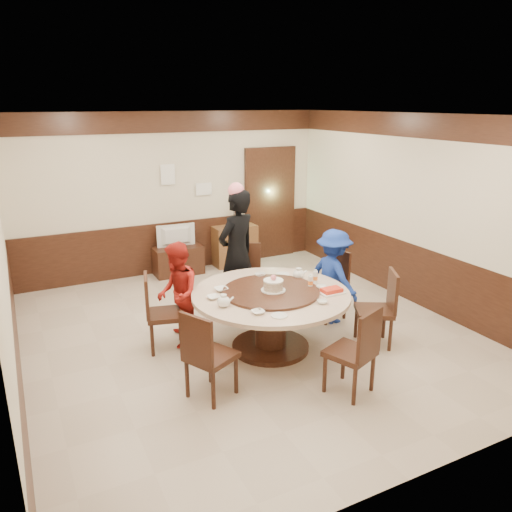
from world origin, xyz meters
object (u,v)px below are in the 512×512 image
banquet_table (271,309)px  side_cabinet (235,245)px  person_blue (333,276)px  tv_stand (178,260)px  television (177,236)px  thermos (237,216)px  birthday_cake (273,285)px  person_standing (237,253)px  person_red (178,294)px  shrimp_platter (332,291)px

banquet_table → side_cabinet: 3.42m
person_blue → tv_stand: 3.19m
side_cabinet → tv_stand: bearing=-178.5°
television → thermos: size_ratio=1.80×
person_blue → television: 3.16m
birthday_cake → television: bearing=92.5°
tv_stand → thermos: 1.36m
banquet_table → person_standing: bearing=85.5°
person_standing → tv_stand: size_ratio=2.14×
banquet_table → television: television is taller
banquet_table → birthday_cake: 0.32m
person_red → television: person_red is taller
person_red → shrimp_platter: person_red is taller
person_standing → birthday_cake: (-0.07, -1.20, -0.06)m
person_standing → person_red: 1.20m
birthday_cake → side_cabinet: birthday_cake is taller
banquet_table → tv_stand: bearing=92.2°
shrimp_platter → person_standing: bearing=109.7°
person_standing → thermos: (0.96, 2.09, 0.03)m
thermos → person_blue: bearing=-87.8°
thermos → tv_stand: bearing=-178.5°
shrimp_platter → television: television is taller
birthday_cake → tv_stand: size_ratio=0.35×
person_red → birthday_cake: (0.98, -0.69, 0.19)m
television → person_red: bearing=74.9°
shrimp_platter → thermos: bearing=83.5°
person_blue → shrimp_platter: size_ratio=4.39×
thermos → person_red: bearing=-127.6°
birthday_cake → side_cabinet: (0.98, 3.29, -0.47)m
person_blue → tv_stand: bearing=16.7°
banquet_table → tv_stand: size_ratio=2.25×
person_standing → tv_stand: person_standing is taller
person_red → shrimp_platter: (1.60, -1.01, 0.12)m
side_cabinet → person_standing: bearing=-113.4°
person_blue → television: person_blue is taller
person_standing → shrimp_platter: (0.55, -1.53, -0.13)m
person_red → birthday_cake: bearing=70.3°
tv_stand → shrimp_platter: bearing=-78.0°
tv_stand → television: 0.45m
person_standing → birthday_cake: 1.21m
tv_stand → thermos: size_ratio=2.24×
shrimp_platter → tv_stand: bearing=102.0°
person_blue → thermos: (-0.11, 2.92, 0.28)m
shrimp_platter → thermos: size_ratio=0.79×
person_red → tv_stand: (0.83, 2.58, -0.41)m
person_blue → side_cabinet: 2.94m
banquet_table → person_red: 1.17m
banquet_table → person_standing: (0.09, 1.18, 0.38)m
tv_stand → television: bearing=0.0°
person_red → thermos: bearing=157.7°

